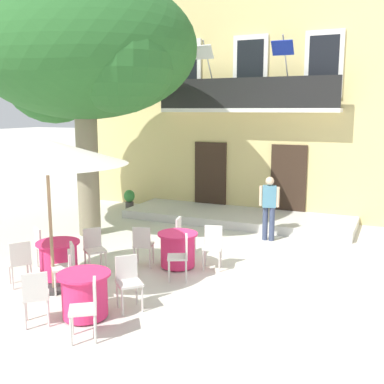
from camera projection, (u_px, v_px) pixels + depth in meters
ground_plane at (206, 262)px, 10.23m from camera, size 120.00×120.00×0.00m
building_facade at (267, 98)px, 16.08m from camera, size 13.00×5.09×7.50m
entrance_step_platform at (237, 217)px, 13.98m from camera, size 6.89×2.14×0.25m
plane_tree at (81, 55)px, 11.83m from camera, size 6.10×5.36×6.68m
cafe_table_near_tree at (178, 249)px, 9.87m from camera, size 0.86×0.86×0.76m
cafe_chair_near_tree_0 at (183, 234)px, 10.58m from camera, size 0.47×0.47×0.91m
cafe_chair_near_tree_1 at (143, 243)px, 9.86m from camera, size 0.50×0.50×0.91m
cafe_chair_near_tree_2 at (181, 254)px, 9.11m from camera, size 0.53×0.53×0.91m
cafe_chair_near_tree_3 at (213, 244)px, 9.80m from camera, size 0.49×0.49×0.91m
cafe_table_middle at (59, 259)px, 9.22m from camera, size 0.86×0.86×0.76m
cafe_chair_middle_0 at (43, 245)px, 9.76m from camera, size 0.55×0.55×0.91m
cafe_chair_middle_1 at (20, 260)px, 8.76m from camera, size 0.56×0.56×0.91m
cafe_chair_middle_2 at (67, 264)px, 8.54m from camera, size 0.57×0.57×0.91m
cafe_chair_middle_3 at (94, 247)px, 9.61m from camera, size 0.56×0.56×0.91m
cafe_table_front at (85, 295)px, 7.47m from camera, size 0.86×0.86×0.76m
cafe_chair_front_0 at (128, 279)px, 7.80m from camera, size 0.57×0.57×0.91m
cafe_chair_front_1 at (76, 272)px, 8.12m from camera, size 0.57×0.57×0.91m
cafe_chair_front_2 at (36, 294)px, 7.14m from camera, size 0.57×0.57×0.91m
cafe_chair_front_3 at (88, 305)px, 6.73m from camera, size 0.56×0.56×0.91m
cafe_umbrella at (46, 152)px, 8.15m from camera, size 2.90×2.90×2.85m
ground_planter_left at (129, 199)px, 15.42m from camera, size 0.36×0.36×0.71m
pedestrian_near_entrance at (269, 205)px, 11.82m from camera, size 0.53×0.31×1.67m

